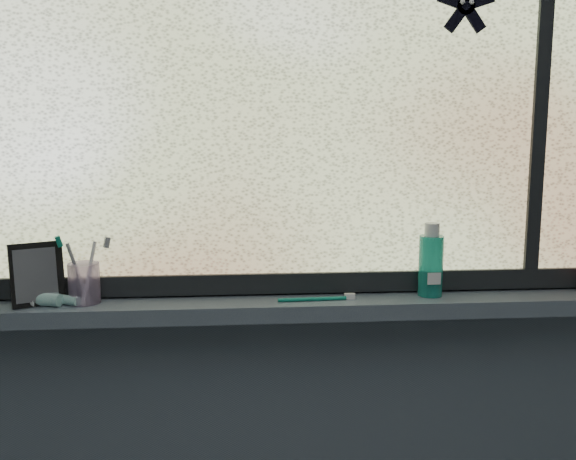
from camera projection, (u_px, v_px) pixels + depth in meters
The scene contains 11 objects.
wall_back at pixel (297, 202), 1.60m from camera, with size 3.00×0.01×2.50m, color #9EA3A8.
windowsill at pixel (299, 307), 1.57m from camera, with size 1.62×0.14×0.04m, color #4F5B69.
window_pane at pixel (298, 87), 1.53m from camera, with size 1.50×0.01×1.00m, color silver.
frame_bottom at pixel (297, 282), 1.61m from camera, with size 1.60×0.03×0.05m, color black.
frame_mullion at pixel (540, 88), 1.58m from camera, with size 0.04×0.03×1.00m, color black.
starfish_sticker at pixel (466, 5), 1.52m from camera, with size 0.15×0.02×0.15m, color black, non-canonical shape.
vanity_mirror at pixel (37, 274), 1.50m from camera, with size 0.12×0.06×0.15m, color black.
toothpaste_tube at pixel (57, 300), 1.50m from camera, with size 0.17×0.04×0.03m, color white, non-canonical shape.
toothbrush_cup at pixel (84, 283), 1.52m from camera, with size 0.07×0.07×0.10m, color #C6A7DE.
toothbrush_lying at pixel (312, 298), 1.54m from camera, with size 0.21×0.02×0.01m, color #0D7962, non-canonical shape.
mouthwash_bottle at pixel (431, 260), 1.58m from camera, with size 0.06×0.06×0.15m, color teal.
Camera 1 is at (-0.15, -0.28, 1.44)m, focal length 40.00 mm.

